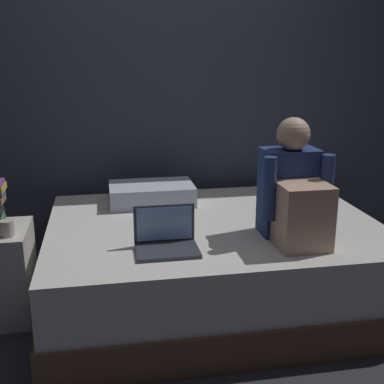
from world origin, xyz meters
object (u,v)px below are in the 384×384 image
bed (213,262)px  pillow (152,194)px  person_sitting (294,194)px  mug (7,228)px  laptop (166,239)px

bed → pillow: (-0.33, 0.45, 0.33)m
person_sitting → pillow: (-0.69, 0.79, -0.19)m
bed → person_sitting: (0.36, -0.34, 0.52)m
bed → mug: bearing=-176.2°
pillow → mug: 0.99m
mug → laptop: bearing=-20.1°
person_sitting → laptop: (-0.70, -0.04, -0.20)m
laptop → person_sitting: bearing=3.4°
bed → laptop: laptop is taller
person_sitting → pillow: size_ratio=1.17×
laptop → bed: bearing=48.4°
person_sitting → laptop: person_sitting is taller
person_sitting → laptop: bearing=-176.6°
laptop → pillow: (0.01, 0.83, 0.01)m
bed → laptop: 0.60m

